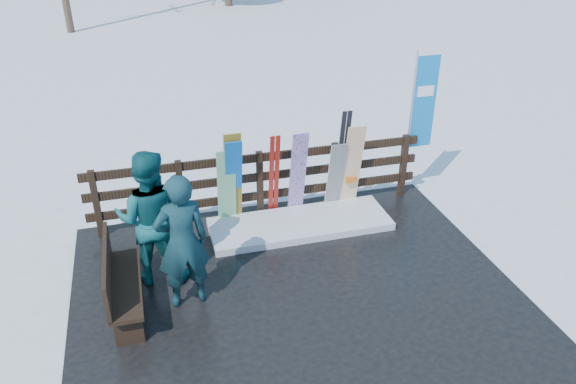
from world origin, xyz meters
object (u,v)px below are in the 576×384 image
object	(u,v)px
snowboard_0	(234,182)
rental_flag	(421,108)
person_back	(150,218)
snowboard_4	(335,177)
bench	(118,281)
snowboard_1	(227,188)
person_front	(182,242)
snowboard_2	(233,179)
snowboard_5	(352,167)
snowboard_3	(298,174)

from	to	relation	value
snowboard_0	rental_flag	bearing A→B (deg)	4.66
person_back	snowboard_4	bearing A→B (deg)	-145.99
bench	snowboard_4	xyz separation A→B (m)	(3.54, 1.79, 0.13)
person_back	bench	bearing A→B (deg)	68.49
bench	snowboard_4	world-z (taller)	snowboard_4
snowboard_0	snowboard_4	world-z (taller)	snowboard_0
snowboard_1	person_front	distance (m)	1.99
snowboard_2	person_back	distance (m)	1.74
snowboard_2	snowboard_5	xyz separation A→B (m)	(2.01, 0.00, -0.05)
snowboard_2	snowboard_3	size ratio (longest dim) A/B	1.05
snowboard_1	snowboard_2	world-z (taller)	snowboard_2
bench	snowboard_0	world-z (taller)	snowboard_0
snowboard_2	snowboard_4	world-z (taller)	snowboard_2
bench	rental_flag	size ratio (longest dim) A/B	0.58
snowboard_1	snowboard_4	world-z (taller)	snowboard_1
snowboard_5	snowboard_0	bearing A→B (deg)	-180.00
snowboard_5	person_back	bearing A→B (deg)	-161.65
snowboard_5	snowboard_3	bearing A→B (deg)	180.00
snowboard_2	person_back	xyz separation A→B (m)	(-1.33, -1.11, 0.15)
snowboard_1	snowboard_3	bearing A→B (deg)	0.00
snowboard_4	snowboard_3	bearing A→B (deg)	180.00
snowboard_4	snowboard_5	xyz separation A→B (m)	(0.29, 0.00, 0.14)
snowboard_3	rental_flag	distance (m)	2.41
bench	snowboard_1	bearing A→B (deg)	46.34
snowboard_3	rental_flag	xyz separation A→B (m)	(2.25, 0.27, 0.83)
person_front	snowboard_2	bearing A→B (deg)	-126.99
snowboard_5	bench	bearing A→B (deg)	-154.98
snowboard_2	person_back	bearing A→B (deg)	-140.20
bench	snowboard_2	world-z (taller)	snowboard_2
snowboard_2	rental_flag	size ratio (longest dim) A/B	0.64
snowboard_0	snowboard_5	size ratio (longest dim) A/B	1.00
person_back	snowboard_1	bearing A→B (deg)	-123.70
snowboard_3	snowboard_5	world-z (taller)	snowboard_5
bench	snowboard_0	size ratio (longest dim) A/B	0.95
snowboard_1	rental_flag	bearing A→B (deg)	4.50
snowboard_3	rental_flag	bearing A→B (deg)	6.85
bench	snowboard_4	size ratio (longest dim) A/B	1.15
snowboard_5	person_front	bearing A→B (deg)	-149.36
snowboard_1	snowboard_4	bearing A→B (deg)	0.00
person_back	snowboard_2	bearing A→B (deg)	-126.16
rental_flag	person_front	world-z (taller)	rental_flag
snowboard_2	snowboard_4	bearing A→B (deg)	-0.00
snowboard_3	person_back	xyz separation A→B (m)	(-2.40, -1.11, 0.20)
bench	snowboard_4	distance (m)	3.97
snowboard_2	snowboard_3	xyz separation A→B (m)	(1.07, 0.00, -0.05)
snowboard_0	snowboard_3	bearing A→B (deg)	0.00
rental_flag	person_front	distance (m)	4.80
snowboard_1	snowboard_3	world-z (taller)	snowboard_3
snowboard_1	snowboard_4	xyz separation A→B (m)	(1.83, 0.00, -0.05)
bench	snowboard_3	distance (m)	3.41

